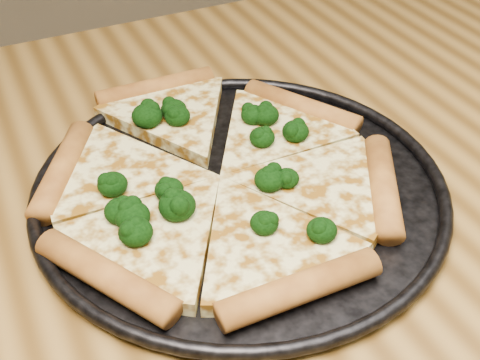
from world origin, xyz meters
name	(u,v)px	position (x,y,z in m)	size (l,w,h in m)	color
dining_table	(176,349)	(0.00, 0.00, 0.66)	(1.20, 0.90, 0.75)	olive
pizza_pan	(240,187)	(0.09, 0.07, 0.76)	(0.37, 0.37, 0.02)	black
pizza	(218,175)	(0.08, 0.08, 0.77)	(0.33, 0.34, 0.02)	#E7DF8D
broccoli_florets	(201,166)	(0.06, 0.09, 0.78)	(0.21, 0.24, 0.02)	black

